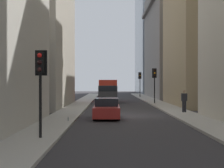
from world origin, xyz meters
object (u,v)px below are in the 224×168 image
at_px(traffic_light_midblock, 155,78).
at_px(discarded_bottle, 68,119).
at_px(delivery_truck, 108,91).
at_px(sedan_red, 107,109).
at_px(traffic_light_far_junction, 140,79).
at_px(traffic_light_foreground, 40,73).
at_px(pedestrian, 184,100).

bearing_deg(traffic_light_midblock, discarded_bottle, 155.63).
xyz_separation_m(delivery_truck, sedan_red, (-18.16, -0.00, -0.80)).
bearing_deg(traffic_light_far_junction, discarded_bottle, 167.16).
bearing_deg(traffic_light_foreground, sedan_red, -17.62).
relative_size(delivery_truck, traffic_light_foreground, 1.71).
height_order(traffic_light_midblock, discarded_bottle, traffic_light_midblock).
height_order(delivery_truck, discarded_bottle, delivery_truck).
distance_m(traffic_light_foreground, traffic_light_far_junction, 40.11).
xyz_separation_m(delivery_truck, traffic_light_midblock, (-3.84, -5.38, 1.63)).
height_order(pedestrian, discarded_bottle, pedestrian).
bearing_deg(traffic_light_midblock, pedestrian, -176.00).
bearing_deg(discarded_bottle, traffic_light_midblock, -24.37).
bearing_deg(discarded_bottle, traffic_light_far_junction, -12.84).
bearing_deg(pedestrian, discarded_bottle, 124.17).
xyz_separation_m(traffic_light_foreground, pedestrian, (11.75, -8.94, -1.81)).
relative_size(delivery_truck, traffic_light_far_junction, 1.58).
relative_size(sedan_red, traffic_light_foreground, 1.14).
bearing_deg(pedestrian, sedan_red, 116.19).
relative_size(sedan_red, pedestrian, 2.43).
bearing_deg(traffic_light_midblock, delivery_truck, 54.48).
xyz_separation_m(delivery_truck, traffic_light_foreground, (-26.87, 2.77, 1.45)).
xyz_separation_m(traffic_light_foreground, discarded_bottle, (5.97, -0.42, -2.66)).
bearing_deg(pedestrian, traffic_light_midblock, 4.00).
distance_m(delivery_truck, pedestrian, 16.34).
bearing_deg(sedan_red, traffic_light_midblock, -20.60).
distance_m(sedan_red, traffic_light_far_junction, 31.13).
bearing_deg(pedestrian, traffic_light_foreground, 142.73).
distance_m(traffic_light_midblock, discarded_bottle, 18.95).
height_order(delivery_truck, traffic_light_far_junction, traffic_light_far_junction).
xyz_separation_m(delivery_truck, traffic_light_far_junction, (12.43, -5.25, 1.69)).
bearing_deg(traffic_light_far_junction, traffic_light_foreground, 168.47).
bearing_deg(traffic_light_foreground, discarded_bottle, -4.04).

